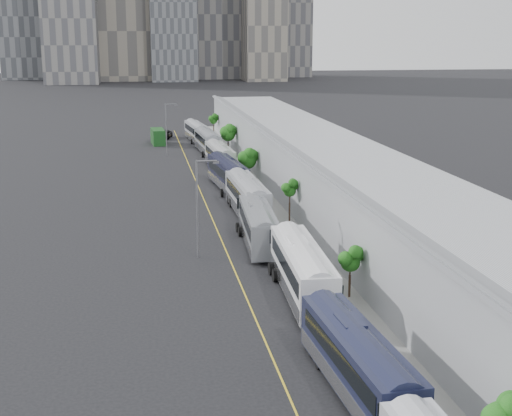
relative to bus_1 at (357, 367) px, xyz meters
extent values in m
cube|color=gray|center=(6.81, 35.08, -1.52)|extent=(10.00, 170.00, 0.12)
cube|color=gold|center=(-3.69, 35.08, -1.57)|extent=(0.12, 160.00, 0.02)
cube|color=gray|center=(10.81, 35.08, 1.82)|extent=(12.00, 160.00, 6.80)
cube|color=gray|center=(10.81, 35.08, 4.27)|extent=(12.45, 160.40, 2.57)
cube|color=gray|center=(4.91, 35.08, 5.42)|extent=(0.30, 160.00, 0.40)
cube|color=gray|center=(45.81, 285.08, 33.42)|extent=(18.00, 18.00, 70.00)
cube|color=#161932|center=(0.00, 0.02, 0.32)|extent=(3.26, 12.92, 3.10)
cube|color=black|center=(0.00, -0.17, 0.87)|extent=(3.23, 11.39, 1.05)
cube|color=silver|center=(0.00, 0.02, -0.68)|extent=(3.29, 12.66, 0.99)
cube|color=#161932|center=(0.00, 1.50, 2.01)|extent=(1.40, 2.23, 0.30)
cube|color=white|center=(0.47, 15.27, 0.46)|extent=(3.36, 13.87, 3.33)
cube|color=black|center=(0.47, 15.06, 1.06)|extent=(3.34, 12.22, 1.13)
cube|color=silver|center=(0.47, 15.27, -0.61)|extent=(3.38, 13.59, 1.07)
cube|color=white|center=(0.47, 16.86, 2.28)|extent=(1.48, 2.39, 0.32)
cube|color=slate|center=(-0.47, 29.16, 0.31)|extent=(3.31, 12.91, 3.10)
cube|color=black|center=(-0.47, 28.96, 0.87)|extent=(3.28, 11.38, 1.05)
cube|color=silver|center=(-0.47, 29.16, -0.68)|extent=(3.33, 12.65, 0.99)
cube|color=slate|center=(-0.47, 30.63, 2.01)|extent=(1.40, 2.23, 0.29)
cube|color=#A1A3AB|center=(0.34, 41.19, 0.44)|extent=(3.07, 13.70, 3.30)
cube|color=black|center=(0.34, 40.98, 1.04)|extent=(3.09, 12.07, 1.12)
cube|color=silver|center=(0.34, 41.19, -0.62)|extent=(3.10, 13.43, 1.06)
cube|color=#A1A3AB|center=(0.34, 42.76, 2.25)|extent=(1.42, 2.34, 0.31)
cube|color=black|center=(-0.06, 55.00, 0.38)|extent=(3.86, 13.40, 3.20)
cube|color=black|center=(-0.06, 54.80, 0.95)|extent=(3.77, 11.82, 1.09)
cube|color=silver|center=(-0.06, 55.00, -0.65)|extent=(3.87, 13.14, 1.02)
cube|color=black|center=(-0.06, 56.53, 2.13)|extent=(1.52, 2.35, 0.30)
cube|color=#B7B7B9|center=(0.59, 69.05, 0.28)|extent=(3.22, 12.65, 3.04)
cube|color=black|center=(0.59, 68.85, 0.82)|extent=(3.19, 11.15, 1.03)
cube|color=silver|center=(0.59, 69.05, -0.69)|extent=(3.24, 12.40, 0.97)
cube|color=#B7B7B9|center=(0.59, 70.49, 1.94)|extent=(1.37, 2.19, 0.29)
cube|color=gray|center=(0.32, 84.68, 0.33)|extent=(3.34, 13.04, 3.13)
cube|color=black|center=(0.32, 84.49, 0.90)|extent=(3.31, 11.50, 1.06)
cube|color=silver|center=(0.32, 84.68, -0.67)|extent=(3.37, 12.79, 1.00)
cube|color=gray|center=(0.32, 86.17, 2.05)|extent=(1.42, 2.26, 0.30)
cube|color=#B6B8C1|center=(-0.37, 99.56, 0.21)|extent=(3.52, 12.23, 2.92)
cube|color=black|center=(-0.37, 99.37, 0.73)|extent=(3.44, 10.80, 0.99)
cube|color=silver|center=(-0.37, 99.56, -0.73)|extent=(3.53, 12.00, 0.94)
cube|color=#B6B8C1|center=(-0.37, 100.95, 1.81)|extent=(1.39, 2.14, 0.28)
sphere|color=#135112|center=(3.73, -8.60, 1.57)|extent=(1.76, 1.76, 1.76)
cylinder|color=black|center=(3.87, 14.20, -0.03)|extent=(0.18, 0.18, 3.10)
sphere|color=#135112|center=(3.87, 14.20, 1.49)|extent=(1.48, 1.48, 1.48)
cylinder|color=black|center=(3.95, 35.88, 0.42)|extent=(0.18, 0.18, 3.99)
sphere|color=#135112|center=(3.95, 35.88, 2.27)|extent=(1.32, 1.32, 1.32)
cylinder|color=black|center=(3.38, 60.55, -0.10)|extent=(0.18, 0.18, 2.95)
sphere|color=#135112|center=(3.38, 60.55, 1.49)|extent=(2.46, 2.46, 2.46)
cylinder|color=black|center=(3.40, 81.55, 0.35)|extent=(0.18, 0.18, 3.86)
sphere|color=#135112|center=(3.40, 81.55, 2.32)|extent=(2.42, 2.42, 2.42)
cylinder|color=black|center=(3.84, 107.68, -0.02)|extent=(0.18, 0.18, 3.11)
sphere|color=#135112|center=(3.84, 107.68, 1.50)|extent=(1.54, 1.54, 1.54)
cylinder|color=#59595E|center=(-6.38, 26.15, 2.79)|extent=(0.18, 0.18, 8.74)
cylinder|color=#59595E|center=(-5.48, 26.15, 7.06)|extent=(1.80, 0.14, 0.14)
cube|color=#59595E|center=(-4.68, 26.15, 6.91)|extent=(0.50, 0.22, 0.18)
cylinder|color=#59595E|center=(-6.62, 82.63, 2.68)|extent=(0.18, 0.18, 8.52)
cylinder|color=#59595E|center=(-5.72, 82.63, 6.84)|extent=(1.80, 0.14, 0.14)
cube|color=#59595E|center=(-4.92, 82.63, 6.69)|extent=(0.50, 0.22, 0.18)
cube|color=#123B14|center=(-7.62, 96.03, -0.21)|extent=(2.54, 6.23, 2.74)
imported|color=black|center=(-6.28, 103.57, -0.79)|extent=(3.80, 6.10, 1.57)
camera|label=1|loc=(-11.25, -34.06, 17.37)|focal=50.00mm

